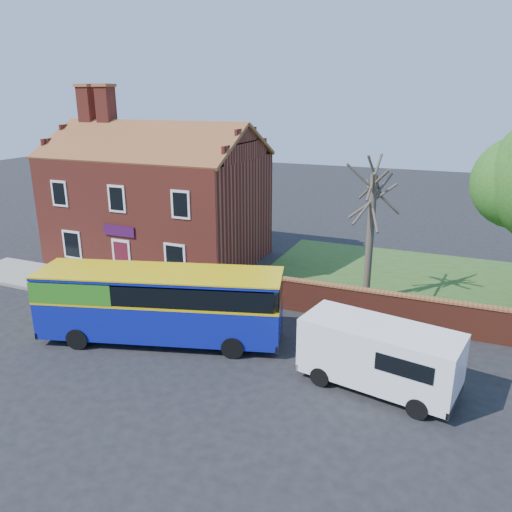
% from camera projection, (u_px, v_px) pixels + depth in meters
% --- Properties ---
extents(ground, '(120.00, 120.00, 0.00)m').
position_uv_depth(ground, '(154.00, 364.00, 19.36)').
color(ground, black).
rests_on(ground, ground).
extents(pavement, '(18.00, 3.50, 0.12)m').
position_uv_depth(pavement, '(104.00, 287.00, 26.96)').
color(pavement, gray).
rests_on(pavement, ground).
extents(kerb, '(18.00, 0.15, 0.14)m').
position_uv_depth(kerb, '(81.00, 299.00, 25.41)').
color(kerb, slate).
rests_on(kerb, ground).
extents(grass_strip, '(26.00, 12.00, 0.04)m').
position_uv_depth(grass_strip, '(505.00, 295.00, 26.04)').
color(grass_strip, '#426B28').
rests_on(grass_strip, ground).
extents(shop_building, '(12.30, 8.13, 10.50)m').
position_uv_depth(shop_building, '(159.00, 206.00, 31.00)').
color(shop_building, maroon).
rests_on(shop_building, ground).
extents(bus, '(10.40, 5.21, 3.07)m').
position_uv_depth(bus, '(153.00, 301.00, 20.80)').
color(bus, '#0E199B').
rests_on(bus, ground).
extents(van_near, '(5.73, 3.15, 2.38)m').
position_uv_depth(van_near, '(379.00, 354.00, 17.40)').
color(van_near, white).
rests_on(van_near, ground).
extents(bare_tree, '(2.61, 3.11, 6.97)m').
position_uv_depth(bare_tree, '(370.00, 232.00, 24.36)').
color(bare_tree, '#4C4238').
rests_on(bare_tree, ground).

